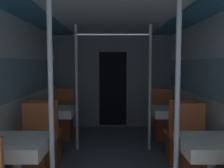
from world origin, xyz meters
TOP-DOWN VIEW (x-y plane):
  - wall_left at (-1.39, 1.93)m, footprint 0.05×6.66m
  - wall_right at (1.39, 1.93)m, footprint 0.05×6.66m
  - ceiling_panel at (0.00, 1.93)m, footprint 2.78×6.66m
  - bulkhead_far at (0.00, 4.30)m, footprint 2.72×0.09m
  - dining_table_left_0 at (-0.99, 0.90)m, footprint 0.63×0.63m
  - chair_left_far_0 at (-0.99, 1.49)m, footprint 0.40×0.40m
  - support_pole_left_0 at (-0.63, 0.90)m, footprint 0.05×0.05m
  - dining_table_left_1 at (-0.99, 2.69)m, footprint 0.63×0.63m
  - chair_left_near_1 at (-0.99, 2.10)m, footprint 0.40×0.40m
  - chair_left_far_1 at (-0.99, 3.28)m, footprint 0.40×0.40m
  - support_pole_left_1 at (-0.63, 2.69)m, footprint 0.05×0.05m
  - dining_table_right_0 at (0.99, 0.90)m, footprint 0.63×0.63m
  - chair_right_far_0 at (0.99, 1.49)m, footprint 0.40×0.40m
  - support_pole_right_0 at (0.63, 0.90)m, footprint 0.05×0.05m
  - dining_table_right_1 at (0.99, 2.69)m, footprint 0.63×0.63m
  - chair_right_near_1 at (0.99, 2.10)m, footprint 0.40×0.40m
  - chair_right_far_1 at (0.99, 3.28)m, footprint 0.40×0.40m
  - support_pole_right_1 at (0.63, 2.69)m, footprint 0.05×0.05m

SIDE VIEW (x-z plane):
  - chair_left_far_0 at x=-0.99m, z-range -0.19..0.80m
  - chair_left_near_1 at x=-0.99m, z-range -0.19..0.80m
  - chair_left_far_1 at x=-0.99m, z-range -0.19..0.80m
  - chair_right_far_0 at x=0.99m, z-range -0.19..0.80m
  - chair_right_near_1 at x=0.99m, z-range -0.19..0.80m
  - chair_right_far_1 at x=0.99m, z-range -0.19..0.80m
  - dining_table_left_0 at x=-0.99m, z-range 0.26..0.99m
  - dining_table_left_1 at x=-0.99m, z-range 0.26..0.99m
  - dining_table_right_0 at x=0.99m, z-range 0.26..0.99m
  - dining_table_right_1 at x=0.99m, z-range 0.26..0.99m
  - bulkhead_far at x=0.00m, z-range 0.00..2.14m
  - support_pole_left_0 at x=-0.63m, z-range 0.00..2.15m
  - support_pole_left_1 at x=-0.63m, z-range 0.00..2.15m
  - support_pole_right_0 at x=0.63m, z-range 0.00..2.15m
  - support_pole_right_1 at x=0.63m, z-range 0.00..2.15m
  - wall_left at x=-1.39m, z-range 0.03..2.17m
  - wall_right at x=1.39m, z-range 0.03..2.17m
  - ceiling_panel at x=0.00m, z-range 2.15..2.22m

